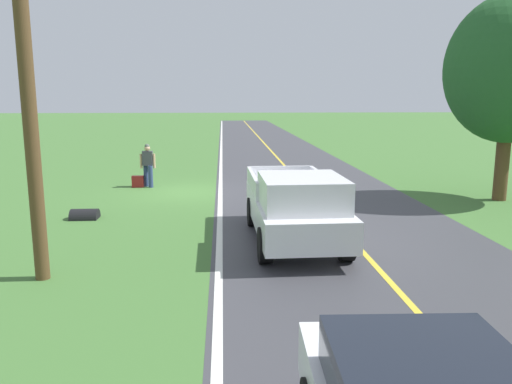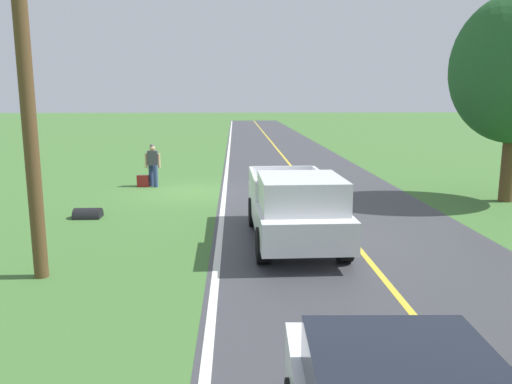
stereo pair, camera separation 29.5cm
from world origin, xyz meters
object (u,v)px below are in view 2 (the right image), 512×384
Objects in this scene: hitchhiker_walking at (153,163)px; pickup_truck_passing at (295,206)px; utility_pole_roadside at (26,82)px; suitcase_carried at (143,181)px.

pickup_truck_passing reaches higher than hitchhiker_walking.
hitchhiker_walking is at bearing -93.35° from utility_pole_roadside.
pickup_truck_passing is (-4.79, 8.40, -0.01)m from hitchhiker_walking.
pickup_truck_passing is at bearing -158.52° from utility_pole_roadside.
utility_pole_roadside is at bearing 86.65° from hitchhiker_walking.
utility_pole_roadside reaches higher than pickup_truck_passing.
utility_pole_roadside is (5.41, 2.13, 2.91)m from pickup_truck_passing.
hitchhiker_walking is 9.67m from pickup_truck_passing.
suitcase_carried is 9.84m from pickup_truck_passing.
suitcase_carried is at bearing -91.07° from utility_pole_roadside.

